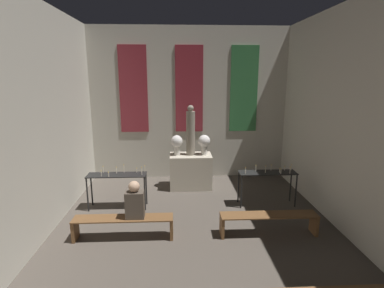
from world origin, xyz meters
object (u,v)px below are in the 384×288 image
at_px(statue, 191,132).
at_px(person_seated, 135,201).
at_px(pew_back_right, 269,220).
at_px(flower_vase_left, 177,143).
at_px(candle_rack_right, 267,177).
at_px(flower_vase_right, 204,142).
at_px(altar, 191,171).
at_px(pew_back_left, 123,223).
at_px(candle_rack_left, 117,179).

relative_size(statue, person_seated, 1.88).
bearing_deg(pew_back_right, flower_vase_left, 123.57).
xyz_separation_m(statue, candle_rack_right, (1.85, -1.32, -0.90)).
xyz_separation_m(statue, flower_vase_right, (0.39, 0.00, -0.31)).
height_order(altar, pew_back_left, altar).
relative_size(flower_vase_left, pew_back_left, 0.29).
height_order(altar, flower_vase_right, flower_vase_right).
relative_size(altar, flower_vase_right, 2.08).
xyz_separation_m(altar, statue, (0.00, 0.00, 1.15)).
relative_size(statue, flower_vase_left, 2.48).
xyz_separation_m(statue, flower_vase_left, (-0.39, 0.00, -0.31)).
height_order(altar, statue, statue).
distance_m(altar, candle_rack_right, 2.28).
bearing_deg(candle_rack_right, pew_back_left, -156.17).
relative_size(pew_back_left, pew_back_right, 1.00).
distance_m(flower_vase_right, pew_back_right, 3.14).
height_order(statue, candle_rack_right, statue).
xyz_separation_m(candle_rack_left, candle_rack_right, (3.69, -0.00, -0.00)).
height_order(flower_vase_left, candle_rack_right, flower_vase_left).
height_order(candle_rack_right, person_seated, person_seated).
bearing_deg(candle_rack_left, candle_rack_right, -0.03).
bearing_deg(statue, candle_rack_left, -144.43).
bearing_deg(flower_vase_right, candle_rack_right, -42.00).
relative_size(flower_vase_right, pew_back_left, 0.29).
xyz_separation_m(candle_rack_left, person_seated, (0.62, -1.46, 0.05)).
distance_m(flower_vase_left, candle_rack_left, 2.05).
bearing_deg(pew_back_left, flower_vase_right, 56.43).
distance_m(candle_rack_right, pew_back_left, 3.64).
xyz_separation_m(pew_back_right, person_seated, (-2.67, 0.00, 0.46)).
xyz_separation_m(pew_back_left, pew_back_right, (2.91, 0.00, 0.00)).
xyz_separation_m(candle_rack_right, person_seated, (-3.06, -1.46, 0.05)).
distance_m(candle_rack_left, pew_back_left, 1.57).
xyz_separation_m(flower_vase_left, candle_rack_left, (-1.45, -1.31, -0.59)).
bearing_deg(pew_back_right, pew_back_left, 180.00).
bearing_deg(person_seated, candle_rack_left, 113.08).
xyz_separation_m(flower_vase_left, flower_vase_right, (0.77, 0.00, 0.00)).
xyz_separation_m(flower_vase_right, pew_back_left, (-1.84, -2.78, -1.00)).
distance_m(flower_vase_left, pew_back_left, 3.14).
height_order(statue, pew_back_right, statue).
height_order(candle_rack_left, pew_back_left, candle_rack_left).
bearing_deg(pew_back_left, person_seated, 0.00).
bearing_deg(statue, altar, 0.00).
bearing_deg(statue, pew_back_right, -62.30).
distance_m(flower_vase_left, flower_vase_right, 0.77).
relative_size(altar, candle_rack_right, 0.84).
bearing_deg(altar, statue, 0.00).
distance_m(flower_vase_right, pew_back_left, 3.48).
distance_m(statue, candle_rack_right, 2.44).
height_order(flower_vase_right, person_seated, flower_vase_right).
relative_size(candle_rack_right, pew_back_right, 0.72).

